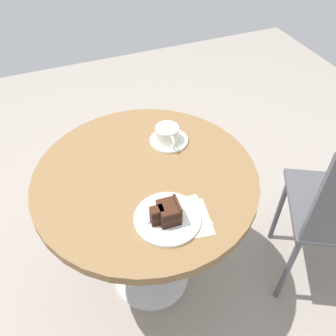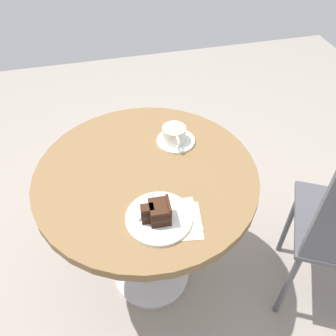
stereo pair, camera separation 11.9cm
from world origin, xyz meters
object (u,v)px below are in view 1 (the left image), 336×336
Objects in this scene: napkin at (186,217)px; teaspoon at (162,134)px; cake_plate at (167,219)px; fork at (160,205)px; saucer at (169,140)px; coffee_cup at (167,134)px; cake_slice at (167,213)px.

teaspoon is at bearing 169.54° from napkin.
fork reaches higher than cake_plate.
coffee_cup reaches higher than saucer.
fork is at bearing -26.68° from saucer.
napkin is (0.01, 0.06, -0.04)m from cake_slice.
fork is at bearing -178.95° from cake_slice.
coffee_cup reaches higher than cake_plate.
coffee_cup is at bearing 24.12° from fork.
cake_slice is at bearing -96.80° from napkin.
cake_plate is (0.38, -0.13, -0.01)m from teaspoon.
coffee_cup is 0.71× the size of napkin.
fork is 0.09m from napkin.
cake_slice reaches higher than teaspoon.
cake_slice reaches higher than fork.
cake_slice is at bearing -164.29° from teaspoon.
cake_slice is at bearing -7.32° from cake_plate.
fork is at bearing -177.76° from cake_plate.
coffee_cup is 0.37m from napkin.
cake_slice is 0.53× the size of napkin.
teaspoon reaches higher than saucer.
coffee_cup is (0.00, -0.01, 0.03)m from saucer.
cake_slice reaches higher than napkin.
teaspoon is at bearing -166.89° from coffee_cup.
fork is at bearing -138.12° from napkin.
cake_plate is 1.88× the size of fork.
saucer is 0.37m from cake_plate.
coffee_cup is 1.41× the size of teaspoon.
cake_plate is at bearing -127.98° from fork.
teaspoon is 0.40m from cake_plate.
cake_slice is (0.38, -0.13, 0.03)m from teaspoon.
cake_slice is at bearing -129.17° from fork.
saucer is 1.71× the size of teaspoon.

